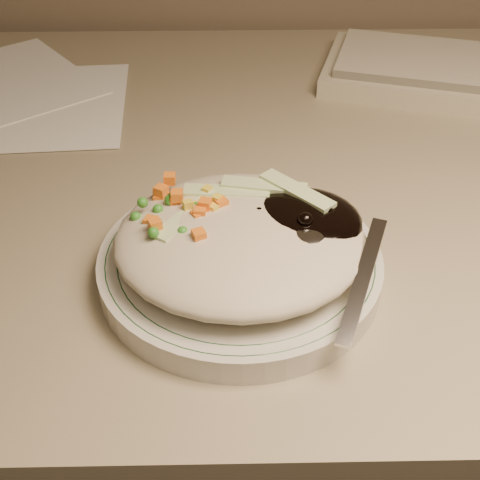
{
  "coord_description": "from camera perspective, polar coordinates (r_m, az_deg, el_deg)",
  "views": [
    {
      "loc": [
        -0.06,
        0.8,
        1.09
      ],
      "look_at": [
        -0.05,
        1.2,
        0.78
      ],
      "focal_mm": 50.0,
      "sensor_mm": 36.0,
      "label": 1
    }
  ],
  "objects": [
    {
      "name": "meal",
      "position": [
        0.51,
        0.49,
        0.45
      ],
      "size": [
        0.21,
        0.19,
        0.05
      ],
      "color": "#BDB499",
      "rests_on": "plate"
    },
    {
      "name": "desk",
      "position": [
        0.81,
        3.51,
        -5.26
      ],
      "size": [
        1.4,
        0.7,
        0.74
      ],
      "color": "gray",
      "rests_on": "ground"
    },
    {
      "name": "plate_rim",
      "position": [
        0.52,
        0.0,
        -1.38
      ],
      "size": [
        0.21,
        0.21,
        0.0
      ],
      "color": "#144723",
      "rests_on": "plate"
    },
    {
      "name": "plate",
      "position": [
        0.53,
        0.0,
        -2.21
      ],
      "size": [
        0.22,
        0.22,
        0.02
      ],
      "primitive_type": "cylinder",
      "color": "beige",
      "rests_on": "desk"
    }
  ]
}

